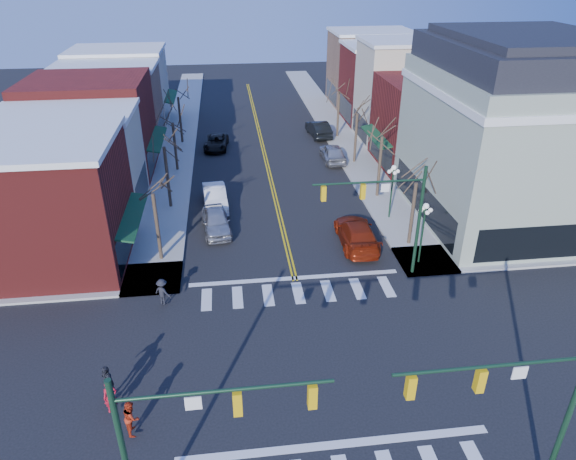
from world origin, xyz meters
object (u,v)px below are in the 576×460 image
object	(u,v)px
car_left_far	(216,142)
pedestrian_red_a	(110,397)
victorian_corner	(513,132)
lamppost_midblock	(392,183)
car_right_far	(319,129)
pedestrian_dark_a	(108,383)
car_left_near	(216,221)
car_left_mid	(215,197)
lamppost_corner	(424,223)
car_right_mid	(333,153)
pedestrian_dark_b	(163,292)
pedestrian_red_b	(132,417)
car_right_near	(357,233)

from	to	relation	value
car_left_far	pedestrian_red_a	bearing A→B (deg)	-91.42
victorian_corner	pedestrian_red_a	size ratio (longest dim) A/B	8.89
lamppost_midblock	pedestrian_red_a	world-z (taller)	lamppost_midblock
car_right_far	car_left_far	bearing A→B (deg)	8.19
car_right_far	pedestrian_dark_a	distance (m)	39.89
victorian_corner	car_left_near	size ratio (longest dim) A/B	3.04
car_left_mid	lamppost_corner	bearing A→B (deg)	-42.95
lamppost_corner	car_right_mid	bearing A→B (deg)	95.34
car_left_mid	pedestrian_dark_a	world-z (taller)	pedestrian_dark_a
lamppost_corner	car_right_mid	world-z (taller)	lamppost_corner
lamppost_corner	pedestrian_dark_b	xyz separation A→B (m)	(-15.98, -2.60, -2.00)
car_left_mid	pedestrian_red_b	world-z (taller)	pedestrian_red_b
lamppost_midblock	car_right_far	size ratio (longest dim) A/B	0.83
car_right_near	pedestrian_dark_b	size ratio (longest dim) A/B	3.59
lamppost_corner	car_right_mid	xyz separation A→B (m)	(-1.80, 19.26, -2.12)
car_left_mid	pedestrian_dark_b	bearing A→B (deg)	-107.55
car_right_mid	pedestrian_dark_b	xyz separation A→B (m)	(-14.18, -21.86, 0.12)
car_left_mid	car_right_mid	distance (m)	14.42
car_left_mid	car_right_far	size ratio (longest dim) A/B	0.95
lamppost_midblock	car_right_mid	bearing A→B (deg)	98.03
victorian_corner	car_right_mid	world-z (taller)	victorian_corner
car_right_mid	pedestrian_dark_b	distance (m)	26.06
victorian_corner	lamppost_corner	size ratio (longest dim) A/B	3.29
car_right_near	car_left_near	bearing A→B (deg)	-16.48
victorian_corner	pedestrian_dark_a	size ratio (longest dim) A/B	7.71
lamppost_corner	car_left_near	bearing A→B (deg)	154.82
lamppost_corner	car_left_far	world-z (taller)	lamppost_corner
car_left_near	pedestrian_dark_a	size ratio (longest dim) A/B	2.54
victorian_corner	pedestrian_dark_b	bearing A→B (deg)	-160.49
car_right_far	pedestrian_red_a	world-z (taller)	pedestrian_red_a
pedestrian_red_b	pedestrian_dark_a	size ratio (longest dim) A/B	0.89
lamppost_midblock	car_right_near	world-z (taller)	lamppost_midblock
lamppost_corner	pedestrian_red_b	size ratio (longest dim) A/B	2.62
car_left_mid	car_right_far	xyz separation A→B (m)	(11.28, 16.78, 0.04)
lamppost_midblock	victorian_corner	bearing A→B (deg)	-3.45
lamppost_midblock	pedestrian_red_a	size ratio (longest dim) A/B	2.70
car_left_near	car_right_near	distance (m)	10.09
car_left_mid	car_right_mid	size ratio (longest dim) A/B	1.00
pedestrian_dark_b	lamppost_corner	bearing A→B (deg)	-137.29
car_left_near	pedestrian_red_a	distance (m)	16.98
car_left_far	car_left_near	bearing A→B (deg)	-84.00
car_right_mid	pedestrian_red_b	world-z (taller)	pedestrian_red_b
pedestrian_red_a	lamppost_corner	bearing A→B (deg)	13.39
car_right_near	pedestrian_red_b	bearing A→B (deg)	49.54
car_right_near	car_left_mid	bearing A→B (deg)	-35.43
car_left_near	pedestrian_dark_b	size ratio (longest dim) A/B	2.89
pedestrian_dark_a	lamppost_midblock	bearing A→B (deg)	95.43
car_right_mid	pedestrian_dark_b	bearing A→B (deg)	56.47
car_left_near	car_left_far	xyz separation A→B (m)	(0.00, 18.16, -0.13)
car_left_near	car_right_far	size ratio (longest dim) A/B	0.90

